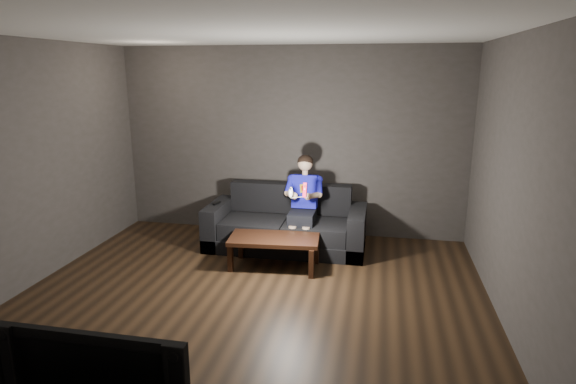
# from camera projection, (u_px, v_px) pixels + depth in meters

# --- Properties ---
(floor) EXTENTS (5.00, 5.00, 0.00)m
(floor) POSITION_uv_depth(u_px,v_px,m) (244.00, 309.00, 4.88)
(floor) COLOR black
(floor) RESTS_ON ground
(back_wall) EXTENTS (5.00, 0.04, 2.70)m
(back_wall) POSITION_uv_depth(u_px,v_px,m) (290.00, 142.00, 6.93)
(back_wall) COLOR #3B3834
(back_wall) RESTS_ON ground
(front_wall) EXTENTS (5.00, 0.04, 2.70)m
(front_wall) POSITION_uv_depth(u_px,v_px,m) (83.00, 300.00, 2.17)
(front_wall) COLOR #3B3834
(front_wall) RESTS_ON ground
(left_wall) EXTENTS (0.04, 5.00, 2.70)m
(left_wall) POSITION_uv_depth(u_px,v_px,m) (11.00, 169.00, 5.02)
(left_wall) COLOR #3B3834
(left_wall) RESTS_ON ground
(right_wall) EXTENTS (0.04, 5.00, 2.70)m
(right_wall) POSITION_uv_depth(u_px,v_px,m) (524.00, 192.00, 4.09)
(right_wall) COLOR #3B3834
(right_wall) RESTS_ON ground
(ceiling) EXTENTS (5.00, 5.00, 0.02)m
(ceiling) POSITION_uv_depth(u_px,v_px,m) (237.00, 30.00, 4.22)
(ceiling) COLOR silver
(ceiling) RESTS_ON back_wall
(sofa) EXTENTS (2.12, 0.92, 0.82)m
(sofa) POSITION_uv_depth(u_px,v_px,m) (286.00, 228.00, 6.55)
(sofa) COLOR black
(sofa) RESTS_ON floor
(child) EXTENTS (0.50, 0.61, 1.22)m
(child) POSITION_uv_depth(u_px,v_px,m) (304.00, 197.00, 6.34)
(child) COLOR black
(child) RESTS_ON sofa
(wii_remote_red) EXTENTS (0.05, 0.07, 0.18)m
(wii_remote_red) POSITION_uv_depth(u_px,v_px,m) (305.00, 190.00, 5.82)
(wii_remote_red) COLOR red
(wii_remote_red) RESTS_ON child
(nunchuk_white) EXTENTS (0.06, 0.08, 0.14)m
(nunchuk_white) POSITION_uv_depth(u_px,v_px,m) (291.00, 192.00, 5.87)
(nunchuk_white) COLOR silver
(nunchuk_white) RESTS_ON child
(wii_remote_black) EXTENTS (0.07, 0.15, 0.03)m
(wii_remote_black) POSITION_uv_depth(u_px,v_px,m) (217.00, 203.00, 6.57)
(wii_remote_black) COLOR black
(wii_remote_black) RESTS_ON sofa
(coffee_table) EXTENTS (1.12, 0.63, 0.39)m
(coffee_table) POSITION_uv_depth(u_px,v_px,m) (274.00, 241.00, 5.84)
(coffee_table) COLOR black
(coffee_table) RESTS_ON floor
(tv) EXTENTS (1.06, 0.15, 0.61)m
(tv) POSITION_uv_depth(u_px,v_px,m) (104.00, 374.00, 2.55)
(tv) COLOR black
(tv) RESTS_ON media_console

